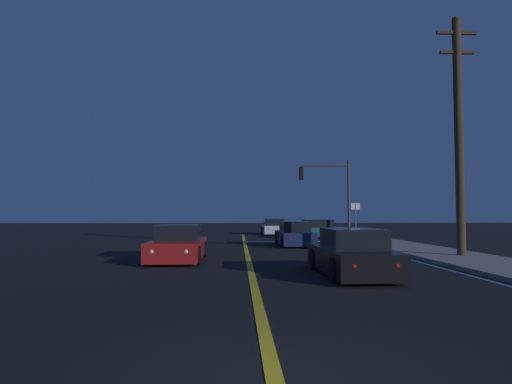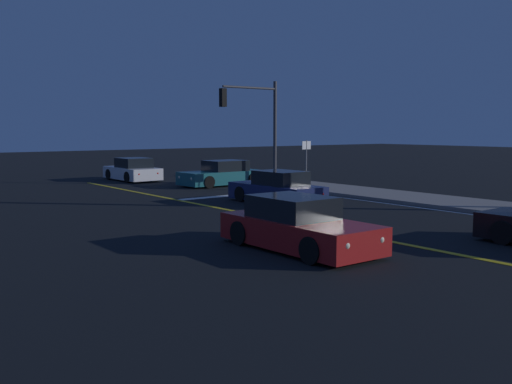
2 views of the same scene
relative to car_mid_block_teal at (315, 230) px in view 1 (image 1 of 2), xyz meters
name	(u,v)px [view 1 (image 1 of 2)]	position (x,y,z in m)	size (l,w,h in m)	color
ground_plane	(275,382)	(-5.21, -27.05, -0.58)	(160.00, 160.00, 0.00)	black
sidewalk_right	(454,257)	(2.84, -14.91, -0.51)	(3.20, 43.71, 0.15)	gray
lane_line_center	(248,260)	(-5.21, -14.91, -0.58)	(0.20, 41.28, 0.01)	gold
lane_line_edge_right	(407,259)	(0.99, -14.91, -0.58)	(0.16, 41.28, 0.01)	white
stop_bar	(295,242)	(-1.99, -4.27, -0.58)	(6.45, 0.50, 0.01)	white
car_mid_block_teal	(315,230)	(0.00, 0.00, 0.00)	(4.63, 2.07, 1.34)	#195960
car_distant_tail_navy	(294,235)	(-2.49, -7.68, 0.00)	(1.91, 4.38, 1.34)	navy
car_side_waiting_red	(178,245)	(-7.87, -15.02, 0.00)	(1.91, 4.46, 1.34)	maroon
car_lead_oncoming_black	(351,255)	(-2.36, -19.28, 0.00)	(1.88, 4.49, 1.34)	black
car_parked_curb_white	(274,228)	(-2.57, 5.62, 0.00)	(1.98, 4.22, 1.34)	silver
traffic_signal_near_right	(330,186)	(0.77, -1.97, 3.07)	(3.54, 0.28, 5.51)	#38383D
utility_pole_right	(459,133)	(3.14, -14.95, 4.38)	(1.63, 0.34, 9.62)	#42301E
street_sign_corner	(356,215)	(1.74, -4.77, 1.08)	(0.56, 0.06, 2.48)	slate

